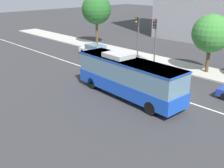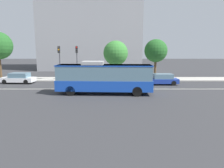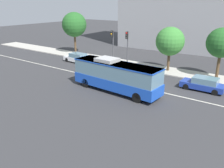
{
  "view_description": "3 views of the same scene",
  "coord_description": "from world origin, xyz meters",
  "px_view_note": "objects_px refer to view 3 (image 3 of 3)",
  "views": [
    {
      "loc": [
        11.35,
        -17.63,
        8.66
      ],
      "look_at": [
        -3.56,
        -3.29,
        0.98
      ],
      "focal_mm": 42.98,
      "sensor_mm": 36.0,
      "label": 1
    },
    {
      "loc": [
        -1.61,
        -24.13,
        4.69
      ],
      "look_at": [
        -1.69,
        -2.55,
        1.05
      ],
      "focal_mm": 32.99,
      "sensor_mm": 36.0,
      "label": 2
    },
    {
      "loc": [
        11.09,
        -21.88,
        9.04
      ],
      "look_at": [
        -2.31,
        -3.43,
        1.08
      ],
      "focal_mm": 37.7,
      "sensor_mm": 36.0,
      "label": 3
    }
  ],
  "objects_px": {
    "sedan_blue": "(203,84)",
    "street_tree_kerbside_right": "(170,41)",
    "traffic_light_near_corner": "(113,41)",
    "street_tree_kerbside_centre": "(222,43)",
    "street_tree_kerbside_left": "(74,25)",
    "sedan_white": "(77,58)",
    "traffic_light_mid_block": "(127,43)",
    "transit_bus": "(116,75)"
  },
  "relations": [
    {
      "from": "traffic_light_near_corner",
      "to": "street_tree_kerbside_centre",
      "type": "distance_m",
      "value": 14.77
    },
    {
      "from": "street_tree_kerbside_left",
      "to": "street_tree_kerbside_centre",
      "type": "xyz_separation_m",
      "value": [
        24.84,
        -0.6,
        -0.79
      ]
    },
    {
      "from": "transit_bus",
      "to": "street_tree_kerbside_left",
      "type": "height_order",
      "value": "street_tree_kerbside_left"
    },
    {
      "from": "traffic_light_near_corner",
      "to": "sedan_blue",
      "type": "bearing_deg",
      "value": 77.83
    },
    {
      "from": "sedan_white",
      "to": "street_tree_kerbside_left",
      "type": "bearing_deg",
      "value": -40.36
    },
    {
      "from": "sedan_blue",
      "to": "traffic_light_mid_block",
      "type": "distance_m",
      "value": 12.57
    },
    {
      "from": "street_tree_kerbside_left",
      "to": "sedan_white",
      "type": "bearing_deg",
      "value": -43.23
    },
    {
      "from": "street_tree_kerbside_centre",
      "to": "street_tree_kerbside_right",
      "type": "distance_m",
      "value": 6.3
    },
    {
      "from": "traffic_light_near_corner",
      "to": "traffic_light_mid_block",
      "type": "relative_size",
      "value": 1.0
    },
    {
      "from": "transit_bus",
      "to": "traffic_light_near_corner",
      "type": "height_order",
      "value": "traffic_light_near_corner"
    },
    {
      "from": "sedan_blue",
      "to": "sedan_white",
      "type": "relative_size",
      "value": 0.99
    },
    {
      "from": "sedan_blue",
      "to": "street_tree_kerbside_right",
      "type": "relative_size",
      "value": 0.75
    },
    {
      "from": "street_tree_kerbside_left",
      "to": "street_tree_kerbside_right",
      "type": "bearing_deg",
      "value": -3.09
    },
    {
      "from": "traffic_light_near_corner",
      "to": "traffic_light_mid_block",
      "type": "height_order",
      "value": "same"
    },
    {
      "from": "traffic_light_near_corner",
      "to": "street_tree_kerbside_left",
      "type": "bearing_deg",
      "value": -103.21
    },
    {
      "from": "transit_bus",
      "to": "street_tree_kerbside_right",
      "type": "distance_m",
      "value": 10.85
    },
    {
      "from": "sedan_white",
      "to": "traffic_light_mid_block",
      "type": "bearing_deg",
      "value": -162.29
    },
    {
      "from": "sedan_blue",
      "to": "street_tree_kerbside_left",
      "type": "bearing_deg",
      "value": -13.74
    },
    {
      "from": "street_tree_kerbside_right",
      "to": "traffic_light_near_corner",
      "type": "bearing_deg",
      "value": -169.86
    },
    {
      "from": "sedan_blue",
      "to": "street_tree_kerbside_right",
      "type": "bearing_deg",
      "value": -38.56
    },
    {
      "from": "sedan_blue",
      "to": "street_tree_kerbside_centre",
      "type": "height_order",
      "value": "street_tree_kerbside_centre"
    },
    {
      "from": "sedan_blue",
      "to": "sedan_white",
      "type": "height_order",
      "value": "same"
    },
    {
      "from": "street_tree_kerbside_left",
      "to": "street_tree_kerbside_centre",
      "type": "bearing_deg",
      "value": -1.38
    },
    {
      "from": "traffic_light_near_corner",
      "to": "street_tree_kerbside_centre",
      "type": "relative_size",
      "value": 0.83
    },
    {
      "from": "sedan_white",
      "to": "street_tree_kerbside_right",
      "type": "height_order",
      "value": "street_tree_kerbside_right"
    },
    {
      "from": "sedan_blue",
      "to": "traffic_light_near_corner",
      "type": "bearing_deg",
      "value": -13.31
    },
    {
      "from": "traffic_light_near_corner",
      "to": "street_tree_kerbside_left",
      "type": "relative_size",
      "value": 0.7
    },
    {
      "from": "sedan_blue",
      "to": "street_tree_kerbside_centre",
      "type": "relative_size",
      "value": 0.72
    },
    {
      "from": "sedan_white",
      "to": "transit_bus",
      "type": "bearing_deg",
      "value": 153.51
    },
    {
      "from": "sedan_white",
      "to": "street_tree_kerbside_centre",
      "type": "xyz_separation_m",
      "value": [
        19.91,
        4.03,
        3.73
      ]
    },
    {
      "from": "traffic_light_near_corner",
      "to": "street_tree_kerbside_left",
      "type": "height_order",
      "value": "street_tree_kerbside_left"
    },
    {
      "from": "street_tree_kerbside_left",
      "to": "sedan_blue",
      "type": "bearing_deg",
      "value": -13.12
    },
    {
      "from": "traffic_light_mid_block",
      "to": "street_tree_kerbside_right",
      "type": "bearing_deg",
      "value": 99.25
    },
    {
      "from": "transit_bus",
      "to": "sedan_blue",
      "type": "relative_size",
      "value": 2.24
    },
    {
      "from": "sedan_blue",
      "to": "traffic_light_mid_block",
      "type": "relative_size",
      "value": 0.87
    },
    {
      "from": "transit_bus",
      "to": "street_tree_kerbside_left",
      "type": "xyz_separation_m",
      "value": [
        -17.17,
        11.51,
        3.43
      ]
    },
    {
      "from": "sedan_white",
      "to": "traffic_light_near_corner",
      "type": "height_order",
      "value": "traffic_light_near_corner"
    },
    {
      "from": "sedan_white",
      "to": "traffic_light_mid_block",
      "type": "relative_size",
      "value": 0.88
    },
    {
      "from": "street_tree_kerbside_centre",
      "to": "sedan_blue",
      "type": "bearing_deg",
      "value": -92.17
    },
    {
      "from": "street_tree_kerbside_centre",
      "to": "street_tree_kerbside_left",
      "type": "bearing_deg",
      "value": 178.62
    },
    {
      "from": "sedan_blue",
      "to": "traffic_light_near_corner",
      "type": "relative_size",
      "value": 0.87
    },
    {
      "from": "transit_bus",
      "to": "sedan_blue",
      "type": "distance_m",
      "value": 9.5
    }
  ]
}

